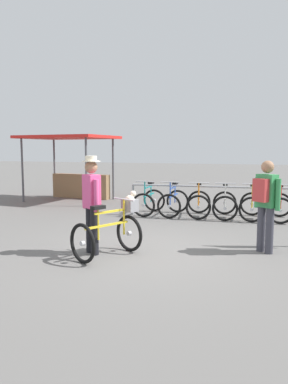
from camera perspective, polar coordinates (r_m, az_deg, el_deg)
ground_plane at (r=6.80m, az=0.02°, el=-9.12°), size 80.00×80.00×0.00m
bike_rack_rail at (r=10.03m, az=10.85°, el=-0.04°), size 4.60×0.42×0.88m
racked_bike_teal at (r=10.54m, az=0.77°, el=-1.43°), size 0.68×1.13×0.98m
racked_bike_blue at (r=10.40m, az=4.52°, el=-1.57°), size 0.69×1.10×0.97m
racked_bike_orange at (r=10.29m, az=8.36°, el=-1.70°), size 0.85×1.21×0.98m
racked_bike_white at (r=10.24m, az=12.25°, el=-1.82°), size 0.80×1.17×0.97m
racked_bike_yellow at (r=10.23m, az=16.17°, el=-1.94°), size 0.72×1.15×0.98m
racked_bike_red at (r=10.27m, az=20.08°, el=-2.05°), size 0.67×1.12×0.98m
featured_bicycle at (r=6.48m, az=-4.82°, el=-5.51°), size 1.06×1.26×1.09m
person_with_featured_bike at (r=6.56m, az=-8.01°, el=-1.30°), size 0.44×0.37×1.72m
pedestrian_with_backpack at (r=6.90m, az=18.09°, el=-1.25°), size 0.48×0.45×1.64m
market_stall at (r=13.80m, az=-10.63°, el=4.64°), size 3.26×2.52×2.30m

